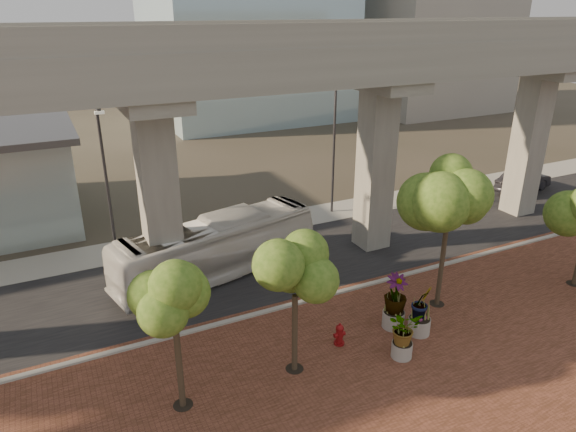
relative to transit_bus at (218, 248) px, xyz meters
name	(u,v)px	position (x,y,z in m)	size (l,w,h in m)	color
ground	(295,282)	(3.21, -2.45, -1.54)	(160.00, 160.00, 0.00)	#373428
brick_plaza	(390,375)	(3.21, -10.45, -1.51)	(70.00, 13.00, 0.06)	brown
asphalt_road	(278,265)	(3.21, -0.45, -1.52)	(90.00, 8.00, 0.04)	black
curb_strip	(314,299)	(3.21, -4.45, -1.46)	(70.00, 0.25, 0.16)	#9F9E94
far_sidewalk	(241,229)	(3.21, 5.05, -1.51)	(90.00, 3.00, 0.06)	#9F9E94
transit_viaduct	(277,133)	(3.21, -0.45, 5.74)	(72.00, 5.60, 12.40)	gray
midrise_block	(430,16)	(41.21, 33.55, 10.46)	(18.00, 16.00, 24.00)	gray
transit_bus	(218,248)	(0.00, 0.00, 0.00)	(2.60, 11.07, 3.08)	silver
parked_car	(523,181)	(24.90, 2.29, -0.71)	(1.75, 5.06, 1.66)	black
fire_hydrant	(339,334)	(2.49, -7.95, -1.01)	(0.49, 0.44, 0.98)	maroon
planter_front	(404,330)	(4.28, -9.75, -0.25)	(1.85, 1.85, 2.03)	#A5A295
planter_right	(395,296)	(5.24, -7.91, 0.04)	(2.35, 2.35, 2.51)	#A8A598
planter_left	(421,305)	(5.93, -8.79, -0.09)	(2.08, 2.08, 2.29)	gray
street_tree_far_west	(172,290)	(-4.27, -8.57, 3.13)	(3.26, 3.26, 6.12)	#463728
street_tree_near_west	(295,272)	(0.12, -8.55, 2.75)	(3.38, 3.38, 5.79)	#463728
street_tree_near_east	(450,199)	(8.24, -7.32, 3.76)	(4.18, 4.18, 7.16)	#463728
streetlamp_west	(107,179)	(-4.61, 2.93, 3.52)	(0.43, 1.26, 8.68)	#2D2D32
streetlamp_east	(335,136)	(9.83, 4.93, 3.75)	(0.45, 1.31, 9.07)	#2F2F34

